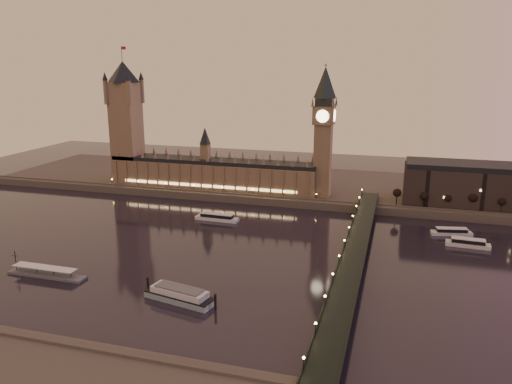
# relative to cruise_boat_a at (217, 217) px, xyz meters

# --- Properties ---
(ground) EXTENTS (700.00, 700.00, 0.00)m
(ground) POSITION_rel_cruise_boat_a_xyz_m (11.23, -54.48, -2.26)
(ground) COLOR black
(ground) RESTS_ON ground
(far_embankment) EXTENTS (560.00, 130.00, 6.00)m
(far_embankment) POSITION_rel_cruise_boat_a_xyz_m (41.23, 110.52, 0.74)
(far_embankment) COLOR #423D35
(far_embankment) RESTS_ON ground
(palace_of_westminster) EXTENTS (180.00, 26.62, 52.00)m
(palace_of_westminster) POSITION_rel_cruise_boat_a_xyz_m (-28.89, 66.51, 19.45)
(palace_of_westminster) COLOR brown
(palace_of_westminster) RESTS_ON ground
(victoria_tower) EXTENTS (31.68, 31.68, 118.00)m
(victoria_tower) POSITION_rel_cruise_boat_a_xyz_m (-108.77, 66.52, 63.53)
(victoria_tower) COLOR brown
(victoria_tower) RESTS_ON ground
(big_ben) EXTENTS (17.68, 17.68, 104.00)m
(big_ben) POSITION_rel_cruise_boat_a_xyz_m (65.22, 66.51, 61.69)
(big_ben) COLOR brown
(big_ben) RESTS_ON ground
(westminster_bridge) EXTENTS (13.20, 260.00, 15.30)m
(westminster_bridge) POSITION_rel_cruise_boat_a_xyz_m (102.84, -54.48, 3.26)
(westminster_bridge) COLOR black
(westminster_bridge) RESTS_ON ground
(bare_tree_0) EXTENTS (5.83, 5.83, 11.86)m
(bare_tree_0) POSITION_rel_cruise_boat_a_xyz_m (125.45, 54.52, 12.58)
(bare_tree_0) COLOR black
(bare_tree_0) RESTS_ON ground
(bare_tree_1) EXTENTS (5.83, 5.83, 11.86)m
(bare_tree_1) POSITION_rel_cruise_boat_a_xyz_m (142.63, 54.52, 12.58)
(bare_tree_1) COLOR black
(bare_tree_1) RESTS_ON ground
(bare_tree_2) EXTENTS (5.83, 5.83, 11.86)m
(bare_tree_2) POSITION_rel_cruise_boat_a_xyz_m (159.80, 54.52, 12.58)
(bare_tree_2) COLOR black
(bare_tree_2) RESTS_ON ground
(bare_tree_3) EXTENTS (5.83, 5.83, 11.86)m
(bare_tree_3) POSITION_rel_cruise_boat_a_xyz_m (176.97, 54.52, 12.58)
(bare_tree_3) COLOR black
(bare_tree_3) RESTS_ON ground
(bare_tree_4) EXTENTS (5.83, 5.83, 11.86)m
(bare_tree_4) POSITION_rel_cruise_boat_a_xyz_m (194.15, 54.52, 12.58)
(bare_tree_4) COLOR black
(bare_tree_4) RESTS_ON ground
(cruise_boat_a) EXTENTS (32.25, 7.90, 5.13)m
(cruise_boat_a) POSITION_rel_cruise_boat_a_xyz_m (0.00, 0.00, 0.00)
(cruise_boat_a) COLOR silver
(cruise_boat_a) RESTS_ON ground
(cruise_boat_b) EXTENTS (26.86, 11.43, 4.82)m
(cruise_boat_b) POSITION_rel_cruise_boat_a_xyz_m (160.36, 14.07, -0.14)
(cruise_boat_b) COLOR silver
(cruise_boat_b) RESTS_ON ground
(cruise_boat_c) EXTENTS (26.46, 8.74, 5.21)m
(cruise_boat_c) POSITION_rel_cruise_boat_a_xyz_m (168.35, -6.15, 0.04)
(cruise_boat_c) COLOR silver
(cruise_boat_c) RESTS_ON ground
(moored_barge) EXTENTS (40.02, 16.79, 7.48)m
(moored_barge) POSITION_rel_cruise_boat_a_xyz_m (27.28, -123.20, 0.90)
(moored_barge) COLOR #8398A7
(moored_barge) RESTS_ON ground
(pontoon_pier) EXTENTS (45.27, 7.54, 12.07)m
(pontoon_pier) POSITION_rel_cruise_boat_a_xyz_m (-53.25, -116.84, -0.96)
(pontoon_pier) COLOR #595B5E
(pontoon_pier) RESTS_ON ground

